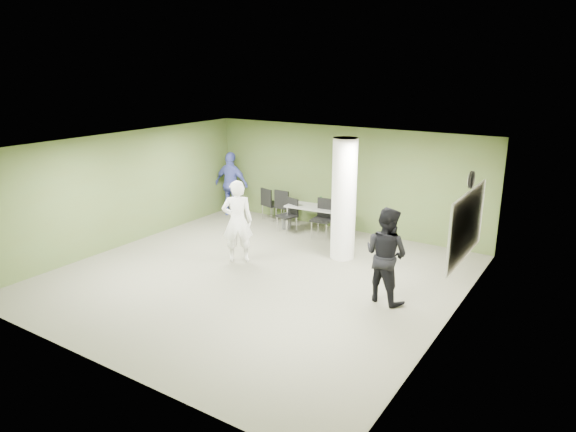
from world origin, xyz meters
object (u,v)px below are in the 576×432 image
Objects in this scene: chair_back_left at (270,202)px; man_black at (386,255)px; man_blue at (232,184)px; folding_table at (315,208)px; woman_white at (237,221)px.

man_black reaches higher than chair_back_left.
man_black is (4.85, -3.18, 0.36)m from chair_back_left.
man_black is 6.81m from man_blue.
man_black is at bearing -46.21° from folding_table.
chair_back_left is 5.81m from man_black.
man_blue reaches higher than woman_white.
man_blue is at bearing -85.72° from woman_white.
man_black is at bearing 141.41° from woman_white.
woman_white is 3.62m from man_black.
man_blue reaches higher than chair_back_left.
chair_back_left is 0.52× the size of man_black.
woman_white is (-0.42, -2.77, 0.28)m from folding_table.
man_blue is at bearing -12.78° from man_black.
chair_back_left is 1.33m from man_blue.
folding_table is 0.81× the size of man_blue.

